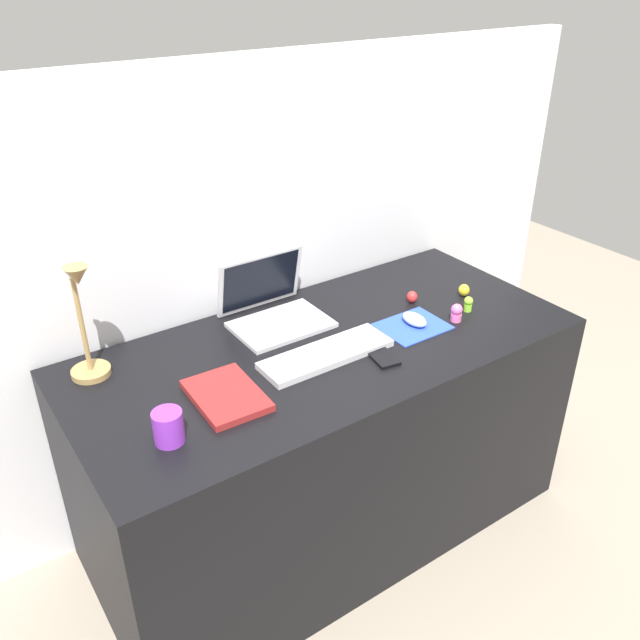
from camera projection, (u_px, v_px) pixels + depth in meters
ground_plane at (325, 519)px, 2.39m from camera, size 6.00×6.00×0.00m
back_wall at (260, 288)px, 2.30m from camera, size 2.77×0.05×1.53m
desk at (326, 438)px, 2.21m from camera, size 1.57×0.72×0.74m
laptop at (272, 305)px, 2.13m from camera, size 0.30×0.26×0.21m
keyboard at (326, 354)px, 1.96m from camera, size 0.41×0.13×0.02m
mousepad at (413, 326)px, 2.12m from camera, size 0.21×0.17×0.00m
mouse at (414, 319)px, 2.12m from camera, size 0.06×0.10×0.03m
cell_phone at (381, 356)px, 1.96m from camera, size 0.08×0.14×0.01m
desk_lamp at (84, 326)px, 1.78m from camera, size 0.11×0.14×0.36m
notebook_pad at (226, 395)px, 1.78m from camera, size 0.18×0.25×0.02m
coffee_mug at (168, 427)px, 1.61m from camera, size 0.08×0.08×0.09m
toy_figurine_pink at (457, 312)px, 2.14m from camera, size 0.04×0.04×0.06m
toy_figurine_red at (412, 297)px, 2.26m from camera, size 0.04×0.04×0.04m
toy_figurine_yellow at (464, 290)px, 2.30m from camera, size 0.04×0.04×0.04m
toy_figurine_lime at (468, 303)px, 2.20m from camera, size 0.03×0.03×0.05m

